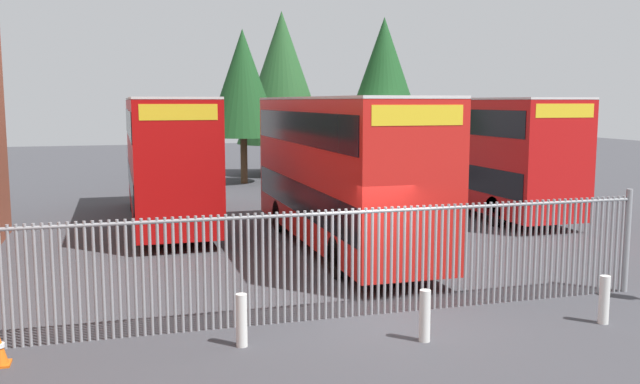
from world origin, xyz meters
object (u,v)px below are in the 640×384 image
(bollard_near_left, at_px, (242,320))
(bollard_center_front, at_px, (425,316))
(double_decker_bus_far_back, at_px, (385,135))
(double_decker_bus_near_gate, at_px, (340,166))
(bollard_near_right, at_px, (604,300))
(double_decker_bus_behind_fence_left, at_px, (167,155))
(double_decker_bus_behind_fence_right, at_px, (478,149))

(bollard_near_left, distance_m, bollard_center_front, 3.27)
(double_decker_bus_far_back, xyz_separation_m, bollard_near_left, (-12.49, -24.50, -1.95))
(double_decker_bus_near_gate, xyz_separation_m, bollard_near_right, (2.77, -8.10, -1.95))
(double_decker_bus_near_gate, relative_size, double_decker_bus_far_back, 1.00)
(bollard_near_left, relative_size, bollard_center_front, 1.00)
(double_decker_bus_near_gate, bearing_deg, double_decker_bus_behind_fence_left, 128.80)
(double_decker_bus_near_gate, relative_size, double_decker_bus_behind_fence_right, 1.00)
(double_decker_bus_far_back, bearing_deg, double_decker_bus_behind_fence_right, -94.32)
(double_decker_bus_far_back, bearing_deg, bollard_near_left, -117.01)
(double_decker_bus_near_gate, bearing_deg, double_decker_bus_far_back, 64.19)
(double_decker_bus_behind_fence_left, xyz_separation_m, bollard_center_front, (3.55, -13.70, -1.95))
(double_decker_bus_behind_fence_left, bearing_deg, bollard_near_right, -61.99)
(bollard_near_right, bearing_deg, double_decker_bus_far_back, 77.67)
(bollard_center_front, height_order, bollard_near_right, same)
(double_decker_bus_behind_fence_left, bearing_deg, double_decker_bus_behind_fence_right, -2.48)
(bollard_center_front, relative_size, bollard_near_right, 1.00)
(double_decker_bus_near_gate, height_order, double_decker_bus_behind_fence_left, same)
(bollard_near_left, bearing_deg, bollard_center_front, -11.92)
(double_decker_bus_behind_fence_right, bearing_deg, double_decker_bus_far_back, 85.68)
(double_decker_bus_behind_fence_right, distance_m, bollard_near_right, 14.16)
(double_decker_bus_far_back, bearing_deg, bollard_center_front, -110.25)
(double_decker_bus_behind_fence_right, relative_size, bollard_near_right, 11.38)
(double_decker_bus_behind_fence_right, height_order, bollard_near_right, double_decker_bus_behind_fence_right)
(double_decker_bus_far_back, xyz_separation_m, bollard_near_right, (-5.52, -25.24, -1.95))
(double_decker_bus_far_back, relative_size, bollard_near_right, 11.38)
(double_decker_bus_behind_fence_left, relative_size, double_decker_bus_far_back, 1.00)
(bollard_near_left, bearing_deg, double_decker_bus_far_back, 62.99)
(double_decker_bus_far_back, height_order, bollard_center_front, double_decker_bus_far_back)
(double_decker_bus_near_gate, xyz_separation_m, bollard_center_front, (-1.00, -8.04, -1.95))
(double_decker_bus_behind_fence_left, distance_m, bollard_center_front, 14.29)
(double_decker_bus_behind_fence_right, bearing_deg, bollard_near_right, -109.19)
(double_decker_bus_behind_fence_left, distance_m, bollard_near_left, 13.17)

